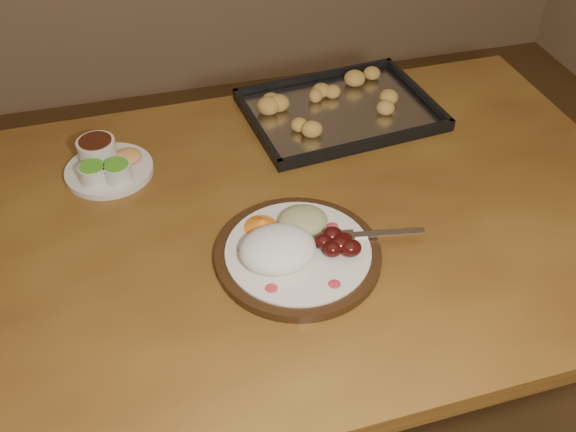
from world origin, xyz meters
name	(u,v)px	position (x,y,z in m)	size (l,w,h in m)	color
dining_table	(268,256)	(0.14, 0.22, 0.65)	(1.52, 0.93, 0.75)	brown
dinner_plate	(295,248)	(0.16, 0.11, 0.77)	(0.38, 0.29, 0.07)	black
condiment_saucer	(106,164)	(-0.14, 0.44, 0.77)	(0.18, 0.18, 0.06)	silver
baking_tray	(340,109)	(0.38, 0.52, 0.76)	(0.44, 0.35, 0.04)	black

